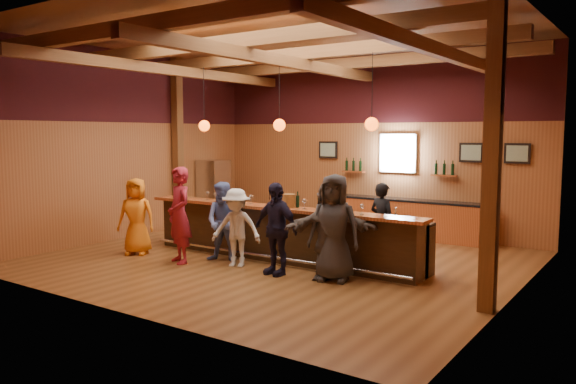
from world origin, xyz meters
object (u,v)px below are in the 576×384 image
at_px(customer_navy, 276,229).
at_px(customer_dark, 334,228).
at_px(back_bar_cabinet, 408,219).
at_px(customer_brown, 330,230).
at_px(bartender, 382,222).
at_px(stainless_fridge, 214,192).
at_px(customer_redvest, 179,215).
at_px(customer_denim, 225,222).
at_px(customer_white, 236,228).
at_px(customer_orange, 136,216).
at_px(ice_bucket, 289,201).
at_px(bottle_a, 298,201).
at_px(bar_counter, 284,233).

distance_m(customer_navy, customer_dark, 1.11).
relative_size(back_bar_cabinet, customer_brown, 2.32).
height_order(back_bar_cabinet, bartender, bartender).
height_order(stainless_fridge, customer_brown, stainless_fridge).
bearing_deg(bartender, customer_redvest, 50.70).
xyz_separation_m(back_bar_cabinet, stainless_fridge, (-5.30, -1.12, 0.42)).
height_order(stainless_fridge, customer_navy, stainless_fridge).
xyz_separation_m(back_bar_cabinet, customer_dark, (0.49, -4.48, 0.45)).
distance_m(customer_dark, bartender, 1.86).
xyz_separation_m(customer_denim, bartender, (2.54, 1.83, -0.01)).
bearing_deg(customer_brown, back_bar_cabinet, 59.87).
relative_size(back_bar_cabinet, customer_denim, 2.52).
relative_size(customer_denim, customer_white, 1.06).
height_order(customer_orange, ice_bucket, customer_orange).
bearing_deg(back_bar_cabinet, customer_denim, -114.23).
bearing_deg(customer_orange, bottle_a, -8.49).
bearing_deg(stainless_fridge, customer_navy, -37.23).
height_order(bar_counter, customer_brown, customer_brown).
bearing_deg(customer_white, back_bar_cabinet, 51.58).
relative_size(back_bar_cabinet, customer_redvest, 2.11).
bearing_deg(back_bar_cabinet, customer_orange, -128.81).
bearing_deg(customer_dark, bottle_a, 136.10).
bearing_deg(customer_brown, stainless_fridge, 114.65).
relative_size(back_bar_cabinet, bottle_a, 12.77).
distance_m(customer_orange, ice_bucket, 3.36).
distance_m(bar_counter, customer_redvest, 2.13).
distance_m(customer_denim, customer_brown, 2.40).
distance_m(customer_orange, bottle_a, 3.51).
height_order(stainless_fridge, bartender, stainless_fridge).
bearing_deg(customer_denim, bottle_a, 8.59).
distance_m(customer_brown, ice_bucket, 1.41).
xyz_separation_m(customer_white, customer_dark, (2.05, 0.16, 0.18)).
xyz_separation_m(bar_counter, customer_navy, (0.60, -1.13, 0.31)).
relative_size(customer_redvest, customer_brown, 1.09).
height_order(customer_orange, bartender, customer_orange).
distance_m(back_bar_cabinet, customer_redvest, 5.72).
relative_size(back_bar_cabinet, ice_bucket, 15.42).
height_order(customer_navy, customer_dark, customer_dark).
bearing_deg(back_bar_cabinet, bottle_a, -100.73).
bearing_deg(bartender, bar_counter, 42.69).
bearing_deg(customer_orange, bar_counter, -1.83).
bearing_deg(customer_redvest, bar_counter, 67.09).
height_order(bar_counter, customer_denim, customer_denim).
height_order(customer_denim, customer_white, customer_denim).
bearing_deg(customer_navy, ice_bucket, 115.94).
bearing_deg(customer_navy, bottle_a, 105.91).
relative_size(stainless_fridge, bartender, 1.15).
bearing_deg(customer_dark, customer_brown, 140.80).
xyz_separation_m(customer_brown, ice_bucket, (-1.25, 0.56, 0.38)).
distance_m(customer_denim, bartender, 3.13).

